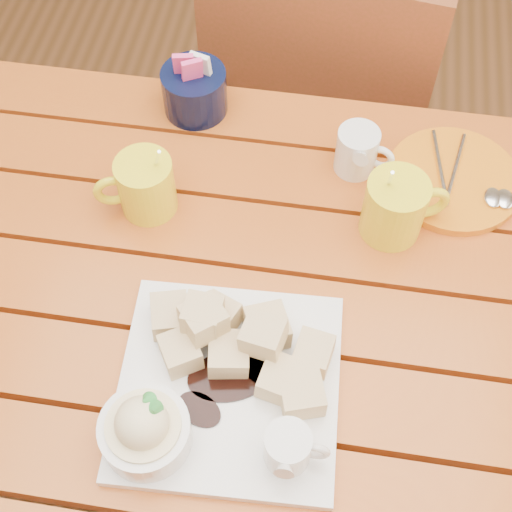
% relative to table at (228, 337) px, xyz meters
% --- Properties ---
extents(ground, '(5.00, 5.00, 0.00)m').
position_rel_table_xyz_m(ground, '(0.00, -0.00, -0.64)').
color(ground, '#593719').
rests_on(ground, ground).
extents(table, '(1.20, 0.79, 0.75)m').
position_rel_table_xyz_m(table, '(0.00, 0.00, 0.00)').
color(table, '#953413').
rests_on(table, ground).
extents(dessert_plate, '(0.28, 0.28, 0.11)m').
position_rel_table_xyz_m(dessert_plate, '(0.01, -0.13, 0.14)').
color(dessert_plate, white).
rests_on(dessert_plate, table).
extents(coffee_mug_left, '(0.11, 0.08, 0.13)m').
position_rel_table_xyz_m(coffee_mug_left, '(-0.14, 0.14, 0.15)').
color(coffee_mug_left, yellow).
rests_on(coffee_mug_left, table).
extents(coffee_mug_right, '(0.12, 0.09, 0.14)m').
position_rel_table_xyz_m(coffee_mug_right, '(0.21, 0.15, 0.16)').
color(coffee_mug_right, yellow).
rests_on(coffee_mug_right, table).
extents(cream_pitcher, '(0.09, 0.08, 0.08)m').
position_rel_table_xyz_m(cream_pitcher, '(0.15, 0.26, 0.15)').
color(cream_pitcher, white).
rests_on(cream_pitcher, table).
extents(sugar_caddy, '(0.10, 0.10, 0.11)m').
position_rel_table_xyz_m(sugar_caddy, '(-0.11, 0.34, 0.15)').
color(sugar_caddy, black).
rests_on(sugar_caddy, table).
extents(orange_saucer, '(0.20, 0.20, 0.02)m').
position_rel_table_xyz_m(orange_saucer, '(0.30, 0.25, 0.11)').
color(orange_saucer, orange).
rests_on(orange_saucer, table).
extents(chair_far, '(0.47, 0.47, 0.89)m').
position_rel_table_xyz_m(chair_far, '(0.08, 0.62, -0.15)').
color(chair_far, brown).
rests_on(chair_far, ground).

